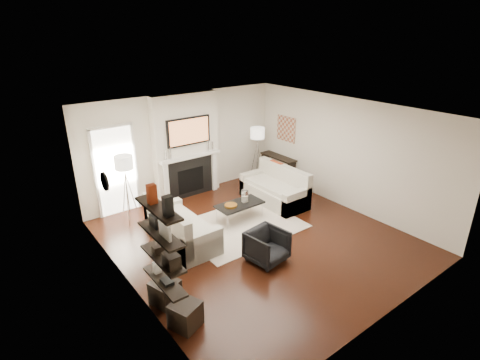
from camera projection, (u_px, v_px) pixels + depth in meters
room_envelope at (258, 180)px, 7.49m from camera, size 6.00×6.00×6.00m
chimney_breast at (186, 146)px, 9.61m from camera, size 1.80×0.25×2.70m
fireplace_surround at (191, 178)px, 9.82m from camera, size 1.30×0.02×1.04m
firebox at (191, 180)px, 9.84m from camera, size 0.75×0.02×0.65m
mantel_pilaster_l at (166, 183)px, 9.38m from camera, size 0.12×0.08×1.10m
mantel_pilaster_r at (214, 171)px, 10.19m from camera, size 0.12×0.08×1.10m
mantel_shelf at (191, 157)px, 9.56m from camera, size 1.70×0.18×0.07m
tv_body at (189, 131)px, 9.33m from camera, size 1.20×0.06×0.70m
tv_screen at (189, 131)px, 9.30m from camera, size 1.10×0.00×0.62m
candlestick_l_tall at (171, 154)px, 9.19m from camera, size 0.04×0.04×0.30m
candlestick_l_short at (166, 156)px, 9.12m from camera, size 0.04×0.04×0.24m
candlestick_r_tall at (208, 146)px, 9.80m from camera, size 0.04×0.04×0.30m
candlestick_r_short at (212, 146)px, 9.89m from camera, size 0.04×0.04×0.24m
hallway_panel at (116, 172)px, 8.76m from camera, size 0.90×0.02×2.10m
door_trim_l at (95, 176)px, 8.48m from camera, size 0.06×0.06×2.16m
door_trim_r at (136, 167)px, 9.01m from camera, size 0.06×0.06×2.16m
door_trim_top at (110, 127)px, 8.34m from camera, size 1.02×0.06×0.06m
rug at (240, 226)px, 8.48m from camera, size 2.60×2.00×0.01m
loveseat_left_base at (182, 233)px, 7.77m from camera, size 0.85×1.80×0.42m
loveseat_left_back at (167, 225)px, 7.46m from camera, size 0.18×1.80×0.80m
loveseat_left_arm_n at (203, 246)px, 7.14m from camera, size 0.85×0.18×0.60m
loveseat_left_arm_s at (164, 215)px, 8.33m from camera, size 0.85×0.18×0.60m
loveseat_left_cushion at (184, 222)px, 7.70m from camera, size 0.63×1.44×0.10m
pillow_left_orange at (159, 210)px, 7.61m from camera, size 0.10×0.42×0.42m
pillow_left_charcoal at (173, 222)px, 7.17m from camera, size 0.10×0.40×0.40m
loveseat_right_base at (274, 194)px, 9.59m from camera, size 0.85×1.80×0.42m
loveseat_right_back at (284, 180)px, 9.66m from camera, size 0.18×1.80×0.80m
loveseat_right_arm_n at (297, 202)px, 8.96m from camera, size 0.85×0.18×0.60m
loveseat_right_arm_s at (254, 182)px, 10.15m from camera, size 0.85×0.18×0.60m
loveseat_right_cushion at (273, 186)px, 9.46m from camera, size 0.63×1.44×0.10m
pillow_right_orange at (276, 169)px, 9.80m from camera, size 0.10×0.42×0.42m
pillow_right_charcoal at (293, 176)px, 9.36m from camera, size 0.10×0.40×0.40m
coffee_table at (240, 204)px, 8.62m from camera, size 1.10×0.55×0.04m
coffee_leg_nw at (228, 222)px, 8.25m from camera, size 0.02×0.02×0.38m
coffee_leg_ne at (262, 210)px, 8.82m from camera, size 0.02×0.02×0.38m
coffee_leg_sw at (217, 215)px, 8.58m from camera, size 0.02×0.02×0.38m
coffee_leg_se at (250, 203)px, 9.14m from camera, size 0.02×0.02×0.38m
hurricane_glass at (245, 196)px, 8.64m from camera, size 0.16×0.16×0.29m
hurricane_candle at (245, 199)px, 8.67m from camera, size 0.10×0.10×0.16m
copper_bowl at (231, 205)px, 8.46m from camera, size 0.28×0.28×0.05m
armchair at (267, 245)px, 7.11m from camera, size 0.76×0.72×0.69m
lamp_left_post at (128, 198)px, 8.48m from camera, size 0.02×0.02×1.20m
lamp_left_shade at (124, 162)px, 8.16m from camera, size 0.40×0.40×0.30m
lamp_left_leg_a at (133, 196)px, 8.54m from camera, size 0.25×0.02×1.23m
lamp_left_leg_b at (124, 197)px, 8.52m from camera, size 0.14×0.22×1.23m
lamp_left_leg_c at (127, 200)px, 8.38m from camera, size 0.14×0.22×1.23m
lamp_right_post at (257, 162)px, 10.75m from camera, size 0.02×0.02×1.20m
lamp_right_shade at (258, 133)px, 10.43m from camera, size 0.40×0.40×0.30m
lamp_right_leg_a at (260, 161)px, 10.81m from camera, size 0.25×0.02×1.23m
lamp_right_leg_b at (253, 161)px, 10.79m from camera, size 0.14×0.22×1.23m
lamp_right_leg_c at (258, 163)px, 10.65m from camera, size 0.14×0.22×1.23m
console_top at (278, 157)px, 10.75m from camera, size 0.35×1.20×0.04m
console_leg_n at (291, 175)px, 10.49m from camera, size 0.30×0.04×0.71m
console_leg_s at (265, 164)px, 11.30m from camera, size 0.30×0.04×0.71m
wall_art at (286, 129)px, 10.45m from camera, size 0.03×0.70×0.70m
shelf_bottom at (165, 281)px, 5.53m from camera, size 0.25×1.00×0.03m
shelf_lower at (163, 258)px, 5.38m from camera, size 0.25×1.00×0.04m
shelf_upper at (160, 234)px, 5.23m from camera, size 0.25×1.00×0.04m
shelf_top at (158, 208)px, 5.07m from camera, size 0.25×1.00×0.04m
decor_magfile_a at (168, 206)px, 4.78m from camera, size 0.12×0.10×0.28m
decor_magfile_b at (152, 194)px, 5.13m from camera, size 0.12×0.10×0.28m
decor_frame_a at (165, 231)px, 5.06m from camera, size 0.04×0.30×0.22m
decor_frame_b at (153, 222)px, 5.33m from camera, size 0.04×0.22×0.18m
decor_wine_rack at (171, 260)px, 5.12m from camera, size 0.18×0.25×0.20m
decor_box_small at (158, 249)px, 5.45m from camera, size 0.15×0.12×0.12m
decor_books at (167, 282)px, 5.45m from camera, size 0.14×0.20×0.05m
decor_box_tall at (157, 267)px, 5.66m from camera, size 0.10×0.10×0.18m
clock_rim at (105, 181)px, 6.49m from camera, size 0.04×0.34×0.34m
clock_face at (106, 181)px, 6.50m from camera, size 0.01×0.29×0.29m
ottoman_near at (165, 292)px, 6.07m from camera, size 0.50×0.50×0.40m
ottoman_far at (185, 315)px, 5.58m from camera, size 0.52×0.52×0.40m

